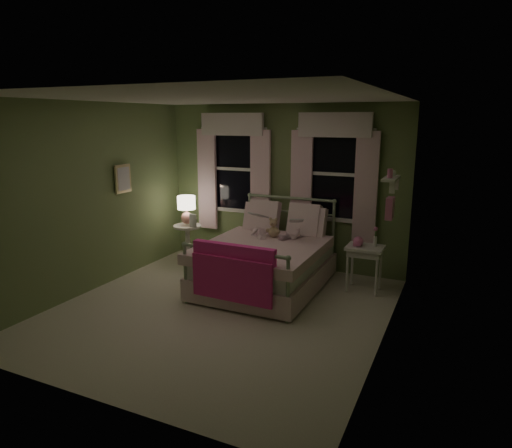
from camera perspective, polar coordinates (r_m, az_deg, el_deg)
The scene contains 18 objects.
room_shell at distance 5.50m, azimuth -4.78°, elevation 1.77°, with size 4.20×4.20×4.20m.
bed at distance 6.54m, azimuth 1.29°, elevation -4.63°, with size 1.58×2.04×1.18m.
pink_throw at distance 5.59m, azimuth -2.93°, elevation -5.33°, with size 1.10×0.17×0.71m.
child_left at distance 6.87m, azimuth 0.58°, elevation 1.38°, with size 0.30×0.20×0.82m, color #F7D1DD.
child_right at distance 6.69m, azimuth 4.95°, elevation 0.22°, with size 0.31×0.24×0.64m, color #F7D1DD.
book_left at distance 6.65m, azimuth -0.31°, elevation 0.83°, with size 0.20×0.27×0.03m, color beige.
book_right at distance 6.45m, azimuth 4.20°, elevation 0.02°, with size 0.20×0.27×0.02m, color beige.
teddy_bear at distance 6.66m, azimuth 2.21°, elevation -0.66°, with size 0.22×0.17×0.30m.
nightstand_left at distance 7.68m, azimuth -8.55°, elevation -1.82°, with size 0.46×0.46×0.65m.
table_lamp at distance 7.56m, azimuth -8.68°, elevation 2.11°, with size 0.30×0.30×0.47m.
book_nightstand at distance 7.50m, azimuth -8.30°, elevation -0.28°, with size 0.16×0.22×0.02m, color beige.
nightstand_right at distance 6.50m, azimuth 13.46°, elevation -3.58°, with size 0.50×0.40×0.64m.
pink_toy at distance 6.47m, azimuth 12.65°, elevation -2.15°, with size 0.14×0.19×0.14m.
bud_vase at distance 6.46m, azimuth 14.70°, elevation -1.54°, with size 0.06×0.06×0.28m.
window_left at distance 7.62m, azimuth -2.86°, elevation 7.40°, with size 1.34×0.13×1.96m.
window_right at distance 7.00m, azimuth 9.66°, elevation 6.73°, with size 1.34×0.13×1.96m.
wall_shelf at distance 5.51m, azimuth 16.49°, elevation 3.67°, with size 0.15×0.50×0.60m.
framed_picture at distance 7.07m, azimuth -16.28°, elevation 5.46°, with size 0.03×0.32×0.42m.
Camera 1 is at (2.67, -4.68, 2.37)m, focal length 32.00 mm.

